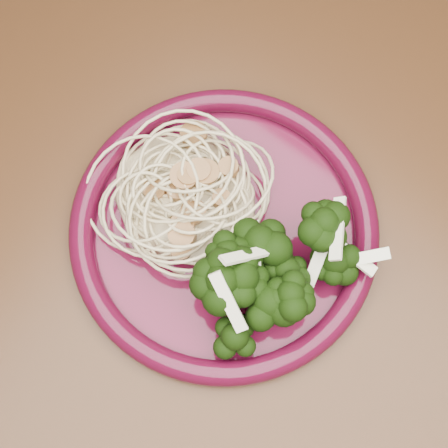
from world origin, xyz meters
TOP-DOWN VIEW (x-y plane):
  - dining_table at (0.00, 0.00)m, footprint 1.20×0.80m
  - dinner_plate at (0.09, -0.06)m, footprint 0.27×0.27m
  - spaghetti_pile at (0.04, -0.06)m, footprint 0.13×0.11m
  - scallop_cluster at (0.04, -0.06)m, footprint 0.11×0.11m
  - broccoli_pile at (0.14, -0.06)m, footprint 0.09×0.15m
  - onion_garnish at (0.14, -0.06)m, footprint 0.07×0.10m

SIDE VIEW (x-z plane):
  - dining_table at x=0.00m, z-range 0.28..1.03m
  - dinner_plate at x=0.09m, z-range 0.75..0.77m
  - spaghetti_pile at x=0.04m, z-range 0.76..0.78m
  - broccoli_pile at x=0.14m, z-range 0.76..0.81m
  - scallop_cluster at x=0.04m, z-range 0.78..0.82m
  - onion_garnish at x=0.14m, z-range 0.79..0.84m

